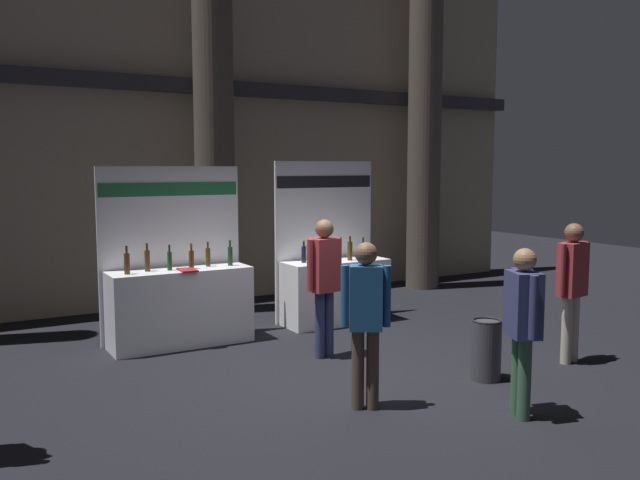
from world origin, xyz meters
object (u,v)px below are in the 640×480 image
(visitor_1, at_px, (366,313))
(visitor_3, at_px, (324,276))
(exhibitor_booth_1, at_px, (334,284))
(exhibitor_booth_0, at_px, (179,299))
(visitor_0, at_px, (572,281))
(visitor_4, at_px, (523,318))
(trash_bin, at_px, (486,350))

(visitor_1, relative_size, visitor_3, 0.95)
(exhibitor_booth_1, bearing_deg, visitor_3, -125.03)
(exhibitor_booth_0, distance_m, visitor_0, 4.98)
(visitor_3, xyz_separation_m, visitor_4, (0.59, -2.65, -0.07))
(exhibitor_booth_1, relative_size, visitor_3, 1.42)
(visitor_3, bearing_deg, exhibitor_booth_1, -132.75)
(exhibitor_booth_1, relative_size, visitor_0, 1.44)
(exhibitor_booth_1, xyz_separation_m, visitor_4, (-0.48, -4.19, 0.36))
(exhibitor_booth_0, relative_size, visitor_4, 1.47)
(exhibitor_booth_1, relative_size, visitor_1, 1.49)
(visitor_0, distance_m, visitor_3, 2.98)
(exhibitor_booth_1, distance_m, trash_bin, 3.21)
(exhibitor_booth_1, height_order, trash_bin, exhibitor_booth_1)
(exhibitor_booth_0, xyz_separation_m, visitor_0, (3.81, -3.18, 0.39))
(trash_bin, height_order, visitor_0, visitor_0)
(visitor_1, bearing_deg, exhibitor_booth_1, 95.18)
(trash_bin, height_order, visitor_1, visitor_1)
(visitor_1, bearing_deg, trash_bin, 34.38)
(exhibitor_booth_0, xyz_separation_m, trash_bin, (2.46, -3.16, -0.27))
(trash_bin, relative_size, visitor_4, 0.42)
(visitor_0, relative_size, visitor_1, 1.03)
(exhibitor_booth_1, bearing_deg, visitor_1, -116.59)
(trash_bin, bearing_deg, visitor_4, -117.45)
(visitor_4, bearing_deg, visitor_0, -38.24)
(visitor_1, bearing_deg, visitor_4, -6.44)
(visitor_0, bearing_deg, visitor_4, 17.53)
(trash_bin, height_order, visitor_4, visitor_4)
(visitor_0, bearing_deg, exhibitor_booth_1, -76.78)
(visitor_0, xyz_separation_m, visitor_4, (-1.86, -0.97, -0.05))
(visitor_4, bearing_deg, exhibitor_booth_0, 49.49)
(exhibitor_booth_1, xyz_separation_m, visitor_3, (-1.07, -1.53, 0.43))
(visitor_1, bearing_deg, visitor_0, 32.82)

